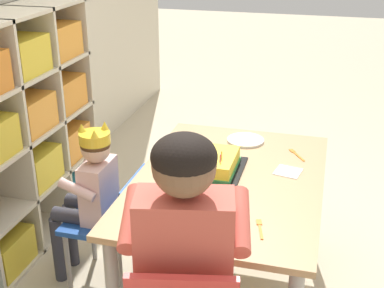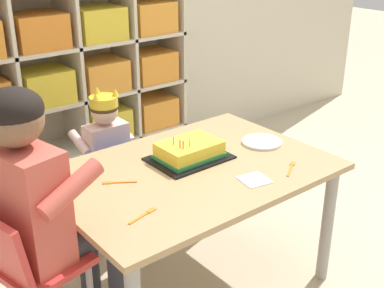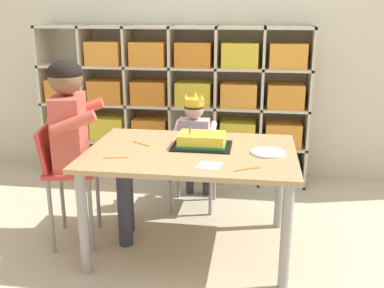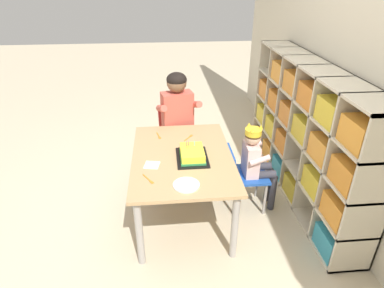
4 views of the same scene
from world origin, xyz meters
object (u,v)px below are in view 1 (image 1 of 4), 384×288
object	(u,v)px
fork_near_child_seat	(193,211)
fork_beside_plate_stack	(296,154)
fork_scattered_mid_table	(260,228)
adult_helper_seated	(186,244)
birthday_cake_on_tray	(215,164)
child_with_crown	(90,187)
paper_plate_stack	(245,140)
classroom_chair_blue	(113,218)
activity_table	(228,194)

from	to	relation	value
fork_near_child_seat	fork_beside_plate_stack	size ratio (longest dim) A/B	0.94
fork_scattered_mid_table	fork_beside_plate_stack	size ratio (longest dim) A/B	1.02
adult_helper_seated	fork_near_child_seat	bearing A→B (deg)	-90.93
fork_near_child_seat	birthday_cake_on_tray	bearing A→B (deg)	33.78
child_with_crown	adult_helper_seated	bearing A→B (deg)	47.74
paper_plate_stack	fork_beside_plate_stack	bearing A→B (deg)	-110.22
adult_helper_seated	fork_scattered_mid_table	xyz separation A→B (m)	(0.28, -0.20, -0.08)
classroom_chair_blue	adult_helper_seated	world-z (taller)	adult_helper_seated
child_with_crown	fork_scattered_mid_table	bearing A→B (deg)	70.61
activity_table	fork_scattered_mid_table	world-z (taller)	fork_scattered_mid_table
activity_table	child_with_crown	size ratio (longest dim) A/B	1.41
fork_beside_plate_stack	paper_plate_stack	bearing A→B (deg)	-141.94
fork_scattered_mid_table	fork_beside_plate_stack	bearing A→B (deg)	160.17
fork_beside_plate_stack	child_with_crown	bearing A→B (deg)	-98.10
fork_near_child_seat	fork_scattered_mid_table	distance (m)	0.28
birthday_cake_on_tray	child_with_crown	bearing A→B (deg)	101.89
paper_plate_stack	fork_near_child_seat	xyz separation A→B (m)	(-0.73, 0.08, -0.00)
paper_plate_stack	fork_beside_plate_stack	distance (m)	0.28
classroom_chair_blue	child_with_crown	xyz separation A→B (m)	(0.00, 0.10, 0.15)
activity_table	fork_scattered_mid_table	xyz separation A→B (m)	(-0.37, -0.19, 0.08)
adult_helper_seated	birthday_cake_on_tray	world-z (taller)	adult_helper_seated
child_with_crown	adult_helper_seated	world-z (taller)	adult_helper_seated
fork_near_child_seat	fork_beside_plate_stack	xyz separation A→B (m)	(0.64, -0.34, -0.00)
child_with_crown	birthday_cake_on_tray	size ratio (longest dim) A/B	2.44
fork_near_child_seat	fork_scattered_mid_table	size ratio (longest dim) A/B	0.92
child_with_crown	fork_beside_plate_stack	xyz separation A→B (m)	(0.39, -0.90, 0.10)
child_with_crown	fork_near_child_seat	world-z (taller)	child_with_crown
fork_beside_plate_stack	activity_table	bearing A→B (deg)	-70.66
child_with_crown	birthday_cake_on_tray	distance (m)	0.59
child_with_crown	fork_beside_plate_stack	bearing A→B (deg)	113.95
birthday_cake_on_tray	paper_plate_stack	xyz separation A→B (m)	(0.37, -0.08, -0.03)
classroom_chair_blue	fork_beside_plate_stack	bearing A→B (deg)	116.67
paper_plate_stack	classroom_chair_blue	bearing A→B (deg)	132.68
birthday_cake_on_tray	fork_beside_plate_stack	world-z (taller)	birthday_cake_on_tray
fork_near_child_seat	classroom_chair_blue	bearing A→B (deg)	96.25
child_with_crown	paper_plate_stack	size ratio (longest dim) A/B	4.35
adult_helper_seated	fork_near_child_seat	size ratio (longest dim) A/B	9.01
classroom_chair_blue	child_with_crown	bearing A→B (deg)	-89.97
classroom_chair_blue	fork_near_child_seat	bearing A→B (deg)	62.18
activity_table	child_with_crown	xyz separation A→B (m)	(-0.07, 0.64, -0.02)
classroom_chair_blue	fork_scattered_mid_table	xyz separation A→B (m)	(-0.30, -0.72, 0.25)
paper_plate_stack	adult_helper_seated	bearing A→B (deg)	179.29
activity_table	fork_near_child_seat	xyz separation A→B (m)	(-0.31, 0.08, 0.08)
classroom_chair_blue	fork_scattered_mid_table	size ratio (longest dim) A/B	4.47
birthday_cake_on_tray	adult_helper_seated	bearing A→B (deg)	-174.81
fork_beside_plate_stack	fork_scattered_mid_table	bearing A→B (deg)	-37.77
activity_table	fork_scattered_mid_table	size ratio (longest dim) A/B	8.83
adult_helper_seated	fork_scattered_mid_table	size ratio (longest dim) A/B	8.33
classroom_chair_blue	fork_scattered_mid_table	bearing A→B (deg)	68.08
classroom_chair_blue	child_with_crown	size ratio (longest dim) A/B	0.72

